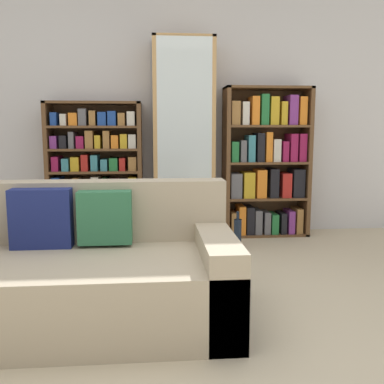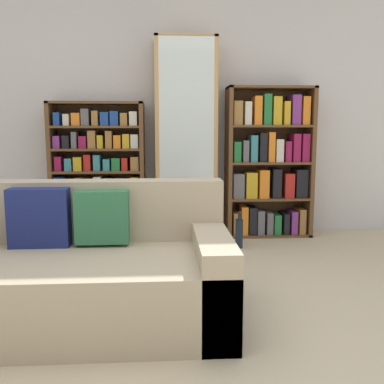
# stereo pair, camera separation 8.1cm
# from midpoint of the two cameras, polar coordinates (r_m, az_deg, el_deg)

# --- Properties ---
(ground_plane) EXTENTS (16.00, 16.00, 0.00)m
(ground_plane) POSITION_cam_midpoint_polar(r_m,az_deg,el_deg) (2.34, -1.96, -20.16)
(ground_plane) COLOR beige
(wall_back) EXTENTS (6.11, 0.06, 2.70)m
(wall_back) POSITION_cam_midpoint_polar(r_m,az_deg,el_deg) (4.62, -3.80, 11.21)
(wall_back) COLOR silver
(wall_back) RESTS_ON ground
(couch) EXTENTS (1.68, 0.92, 0.79)m
(couch) POSITION_cam_midpoint_polar(r_m,az_deg,el_deg) (2.63, -14.51, -10.54)
(couch) COLOR tan
(couch) RESTS_ON ground
(bookshelf_left) EXTENTS (0.94, 0.32, 1.39)m
(bookshelf_left) POSITION_cam_midpoint_polar(r_m,az_deg,el_deg) (4.47, -13.18, 2.46)
(bookshelf_left) COLOR brown
(bookshelf_left) RESTS_ON ground
(display_cabinet) EXTENTS (0.62, 0.36, 2.02)m
(display_cabinet) POSITION_cam_midpoint_polar(r_m,az_deg,el_deg) (4.40, -1.69, 6.84)
(display_cabinet) COLOR tan
(display_cabinet) RESTS_ON ground
(bookshelf_right) EXTENTS (0.89, 0.32, 1.55)m
(bookshelf_right) POSITION_cam_midpoint_polar(r_m,az_deg,el_deg) (4.56, 9.35, 3.64)
(bookshelf_right) COLOR brown
(bookshelf_right) RESTS_ON ground
(wine_bottle) EXTENTS (0.07, 0.07, 0.35)m
(wine_bottle) POSITION_cam_midpoint_polar(r_m,az_deg,el_deg) (4.10, 5.53, -5.43)
(wine_bottle) COLOR #192333
(wine_bottle) RESTS_ON ground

